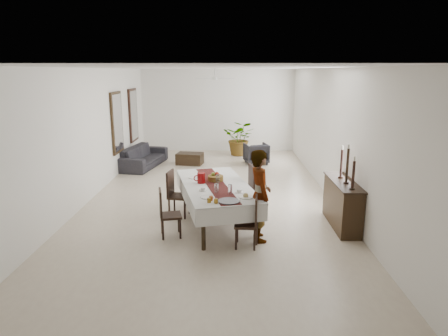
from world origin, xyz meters
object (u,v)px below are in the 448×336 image
Objects in this scene: dining_table_top at (216,186)px; red_pitcher at (201,178)px; sideboard_body at (342,204)px; woman at (260,196)px; sofa at (144,156)px.

red_pitcher is at bearing 149.04° from dining_table_top.
sideboard_body is (2.60, -0.15, -0.34)m from dining_table_top.
woman is 1.93m from sideboard_body.
red_pitcher is at bearing 175.16° from sideboard_body.
woman is at bearing -58.81° from dining_table_top.
sofa is at bearing 19.00° from woman.
dining_table_top reaches higher than sofa.
woman is at bearing -39.36° from red_pitcher.
woman reaches higher than red_pitcher.
sideboard_body is at bearing -4.84° from red_pitcher.
sofa is (-2.60, 5.08, -0.46)m from dining_table_top.
dining_table_top is 2.63m from sideboard_body.
dining_table_top is 1.21m from woman.
woman reaches higher than sideboard_body.
red_pitcher is 0.10× the size of sofa.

